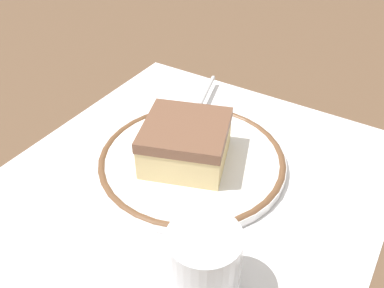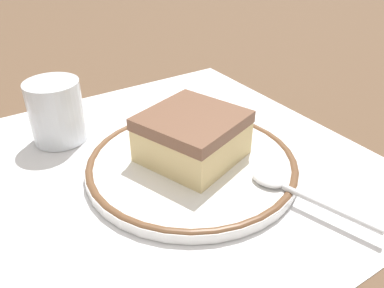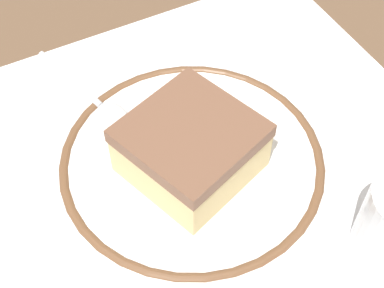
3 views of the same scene
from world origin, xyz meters
TOP-DOWN VIEW (x-y plane):
  - ground_plane at (0.00, 0.00)m, footprint 2.40×2.40m
  - placemat at (0.00, 0.00)m, footprint 0.42×0.41m
  - plate at (0.02, 0.01)m, footprint 0.22×0.22m
  - cake_slice at (0.01, 0.02)m, footprint 0.12×0.12m
  - spoon at (0.11, 0.06)m, footprint 0.12×0.05m
  - cup at (-0.12, -0.08)m, footprint 0.06×0.06m

SIDE VIEW (x-z plane):
  - ground_plane at x=0.00m, z-range 0.00..0.00m
  - placemat at x=0.00m, z-range 0.00..0.00m
  - plate at x=0.02m, z-range 0.00..0.01m
  - spoon at x=0.11m, z-range 0.01..0.02m
  - cup at x=-0.12m, z-range 0.00..0.07m
  - cake_slice at x=0.01m, z-range 0.01..0.06m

